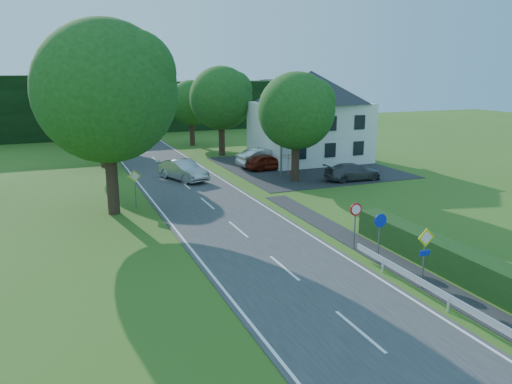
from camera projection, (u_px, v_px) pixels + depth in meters
name	position (u px, v px, depth m)	size (l,w,h in m)	color
road	(227.00, 220.00, 29.58)	(7.00, 80.00, 0.04)	#343436
parking_pad	(305.00, 167.00, 45.66)	(14.00, 16.00, 0.04)	#232326
line_edge_left	(173.00, 226.00, 28.38)	(0.12, 80.00, 0.01)	white
line_edge_right	(276.00, 214.00, 30.76)	(0.12, 80.00, 0.01)	white
line_centre	(227.00, 219.00, 29.57)	(0.12, 80.00, 0.01)	white
tree_main	(108.00, 119.00, 29.60)	(9.40, 9.40, 11.64)	#1B4414
tree_left_far	(101.00, 120.00, 44.72)	(7.00, 7.00, 8.58)	#1B4414
tree_right_far	(221.00, 111.00, 50.84)	(7.40, 7.40, 9.09)	#1B4414
tree_left_back	(96.00, 112.00, 55.76)	(6.60, 6.60, 8.07)	#1B4414
tree_right_back	(192.00, 113.00, 57.86)	(6.20, 6.20, 7.56)	#1B4414
tree_right_mid	(296.00, 128.00, 38.86)	(7.00, 7.00, 8.58)	#1B4414
treeline_right	(177.00, 106.00, 73.05)	(30.00, 5.00, 7.00)	black
house_white	(310.00, 115.00, 48.04)	(10.60, 8.40, 8.60)	white
streetlight	(280.00, 123.00, 40.46)	(2.03, 0.18, 8.00)	slate
sign_priority_right	(425.00, 247.00, 19.91)	(0.78, 0.09, 2.59)	slate
sign_roundabout	(380.00, 228.00, 22.64)	(0.64, 0.08, 2.37)	slate
sign_speed_limit	(356.00, 215.00, 24.41)	(0.64, 0.11, 2.37)	slate
sign_priority_left	(135.00, 181.00, 32.01)	(0.78, 0.09, 2.44)	slate
moving_car	(183.00, 170.00, 39.96)	(1.71, 4.91, 1.62)	#9F9EA2
motorcycle	(191.00, 176.00, 39.61)	(0.60, 1.71, 0.90)	black
parked_car_red	(268.00, 162.00, 44.15)	(1.63, 4.06, 1.38)	maroon
parked_car_silver_a	(265.00, 157.00, 45.54)	(1.79, 5.15, 1.70)	#B2B4B7
parked_car_grey	(353.00, 172.00, 39.98)	(1.91, 4.69, 1.36)	#49494E
parked_car_silver_b	(331.00, 155.00, 47.32)	(2.59, 5.61, 1.56)	#B0AFB6
parasol	(288.00, 164.00, 41.92)	(1.96, 2.00, 1.80)	red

